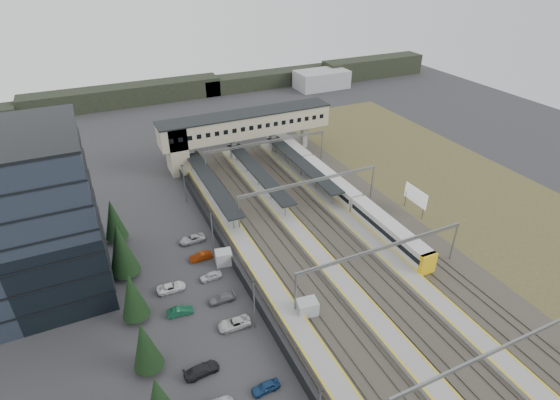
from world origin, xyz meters
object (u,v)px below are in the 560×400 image
footbridge (235,128)px  train (331,183)px  relay_cabin_far (224,258)px  billboard (416,196)px  relay_cabin_near (307,308)px

footbridge → train: footbridge is taller
relay_cabin_far → billboard: (37.63, -0.54, 2.28)m
relay_cabin_far → footbridge: 39.13m
relay_cabin_far → billboard: size_ratio=0.48×
relay_cabin_far → billboard: 37.70m
footbridge → relay_cabin_far: bearing=-113.1°
train → relay_cabin_near: bearing=-125.8°
footbridge → billboard: 42.67m
relay_cabin_near → billboard: bearing=25.8°
footbridge → train: (12.30, -22.30, -5.91)m
footbridge → train: bearing=-61.1°
relay_cabin_near → relay_cabin_far: size_ratio=1.07×
relay_cabin_near → footbridge: 51.95m
footbridge → train: size_ratio=0.69×
relay_cabin_near → relay_cabin_far: 16.84m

